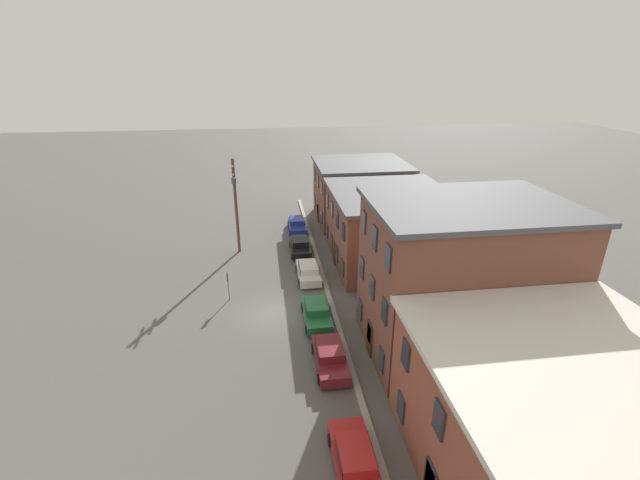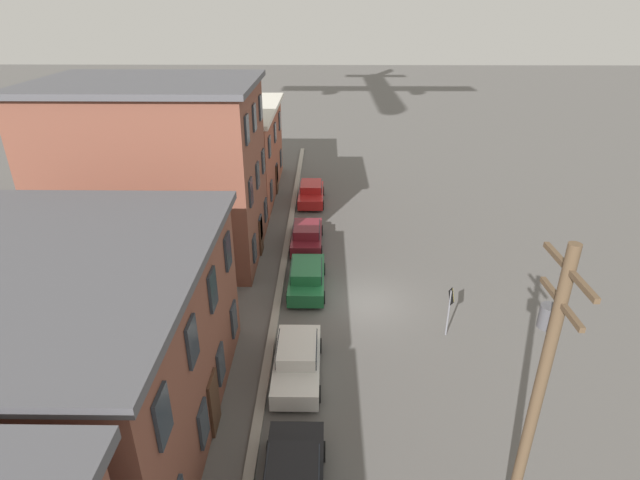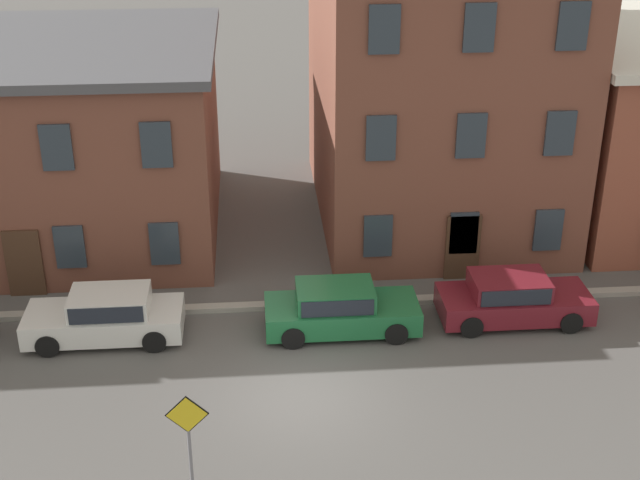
% 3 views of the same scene
% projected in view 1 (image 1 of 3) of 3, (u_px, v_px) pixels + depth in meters
% --- Properties ---
extents(ground_plane, '(200.00, 200.00, 0.00)m').
position_uv_depth(ground_plane, '(273.00, 314.00, 31.86)').
color(ground_plane, '#565451').
extents(kerb_strip, '(56.00, 0.36, 0.16)m').
position_uv_depth(kerb_strip, '(333.00, 309.00, 32.39)').
color(kerb_strip, '#9E998E').
rests_on(kerb_strip, ground_plane).
extents(apartment_corner, '(9.82, 10.33, 6.91)m').
position_uv_depth(apartment_corner, '(360.00, 192.00, 49.84)').
color(apartment_corner, brown).
rests_on(apartment_corner, ground_plane).
extents(apartment_midblock, '(11.94, 10.69, 6.70)m').
position_uv_depth(apartment_midblock, '(389.00, 227.00, 39.38)').
color(apartment_midblock, brown).
rests_on(apartment_midblock, ground_plane).
extents(apartment_far, '(8.66, 11.63, 9.94)m').
position_uv_depth(apartment_far, '(461.00, 279.00, 26.36)').
color(apartment_far, brown).
rests_on(apartment_far, ground_plane).
extents(apartment_annex, '(12.43, 11.47, 6.59)m').
position_uv_depth(apartment_annex, '(564.00, 432.00, 17.53)').
color(apartment_annex, brown).
rests_on(apartment_annex, ground_plane).
extents(car_blue, '(4.40, 1.92, 1.43)m').
position_uv_depth(car_blue, '(297.00, 224.00, 47.52)').
color(car_blue, '#233899').
rests_on(car_blue, ground_plane).
extents(car_black, '(4.40, 1.92, 1.43)m').
position_uv_depth(car_black, '(300.00, 245.00, 42.00)').
color(car_black, black).
rests_on(car_black, ground_plane).
extents(car_white, '(4.40, 1.92, 1.43)m').
position_uv_depth(car_white, '(308.00, 271.00, 36.83)').
color(car_white, silver).
rests_on(car_white, ground_plane).
extents(car_green, '(4.40, 1.92, 1.43)m').
position_uv_depth(car_green, '(316.00, 312.00, 30.77)').
color(car_green, '#1E6638').
rests_on(car_green, ground_plane).
extents(car_maroon, '(4.40, 1.92, 1.43)m').
position_uv_depth(car_maroon, '(330.00, 356.00, 26.13)').
color(car_maroon, maroon).
rests_on(car_maroon, ground_plane).
extents(car_red, '(4.40, 1.92, 1.43)m').
position_uv_depth(car_red, '(355.00, 458.00, 19.34)').
color(car_red, '#B21E1E').
rests_on(car_red, ground_plane).
extents(caution_sign, '(0.94, 0.08, 2.50)m').
position_uv_depth(caution_sign, '(228.00, 281.00, 33.19)').
color(caution_sign, slate).
rests_on(caution_sign, ground_plane).
extents(utility_pole, '(2.40, 0.44, 9.27)m').
position_uv_depth(utility_pole, '(236.00, 201.00, 40.54)').
color(utility_pole, brown).
rests_on(utility_pole, ground_plane).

